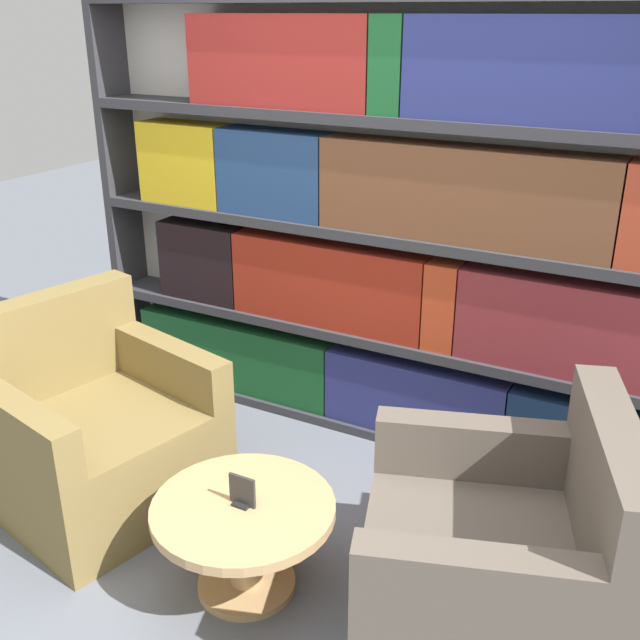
# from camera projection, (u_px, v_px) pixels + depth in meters

# --- Properties ---
(ground_plane) EXTENTS (14.00, 14.00, 0.00)m
(ground_plane) POSITION_uv_depth(u_px,v_px,m) (249.00, 599.00, 2.85)
(ground_plane) COLOR slate
(bookshelf) EXTENTS (3.53, 0.30, 2.16)m
(bookshelf) POSITION_uv_depth(u_px,v_px,m) (407.00, 237.00, 3.58)
(bookshelf) COLOR silver
(bookshelf) RESTS_ON ground_plane
(armchair_left) EXTENTS (1.01, 1.02, 0.91)m
(armchair_left) POSITION_uv_depth(u_px,v_px,m) (96.00, 436.00, 3.34)
(armchair_left) COLOR olive
(armchair_left) RESTS_ON ground_plane
(armchair_right) EXTENTS (1.07, 1.08, 0.91)m
(armchair_right) POSITION_uv_depth(u_px,v_px,m) (498.00, 570.00, 2.54)
(armchair_right) COLOR brown
(armchair_right) RESTS_ON ground_plane
(coffee_table) EXTENTS (0.69, 0.69, 0.38)m
(coffee_table) POSITION_uv_depth(u_px,v_px,m) (244.00, 528.00, 2.81)
(coffee_table) COLOR tan
(coffee_table) RESTS_ON ground_plane
(table_sign) EXTENTS (0.11, 0.06, 0.12)m
(table_sign) POSITION_uv_depth(u_px,v_px,m) (242.00, 493.00, 2.75)
(table_sign) COLOR black
(table_sign) RESTS_ON coffee_table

